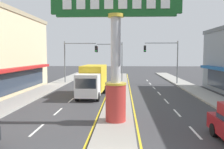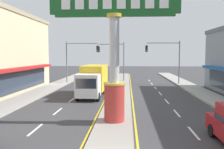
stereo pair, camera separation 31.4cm
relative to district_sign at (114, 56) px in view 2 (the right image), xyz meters
name	(u,v)px [view 2 (the right image)]	position (x,y,z in m)	size (l,w,h in m)	color
median_strip	(120,92)	(0.00, 11.61, -4.09)	(2.23, 52.00, 0.14)	gray
sidewalk_left	(34,94)	(-8.98, 9.61, -4.07)	(2.53, 60.00, 0.18)	#9E9B93
sidewalk_right	(209,96)	(8.98, 9.61, -4.07)	(2.53, 60.00, 0.18)	#9E9B93
lane_markings	(120,95)	(0.00, 10.25, -4.16)	(8.97, 52.00, 0.01)	silver
district_sign	(114,56)	(0.00, 0.00, 0.00)	(7.84, 1.32, 7.92)	#B7332D
traffic_light_left_side	(78,55)	(-6.35, 19.93, 0.08)	(4.86, 0.46, 6.20)	slate
traffic_light_right_side	(167,55)	(6.35, 19.47, 0.08)	(4.86, 0.46, 6.20)	slate
traffic_light_median_far	(114,55)	(-1.24, 22.93, 0.03)	(4.20, 0.46, 6.20)	slate
box_truck_far_right_lane	(93,80)	(-2.70, 9.69, -2.47)	(2.46, 6.98, 3.12)	white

